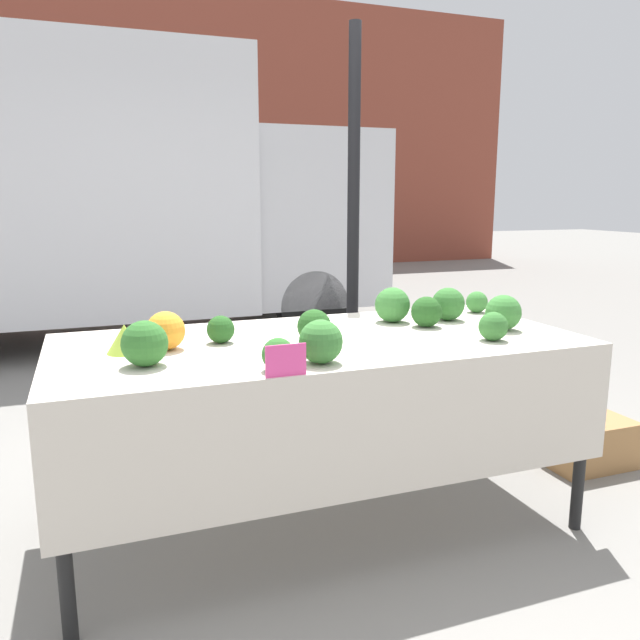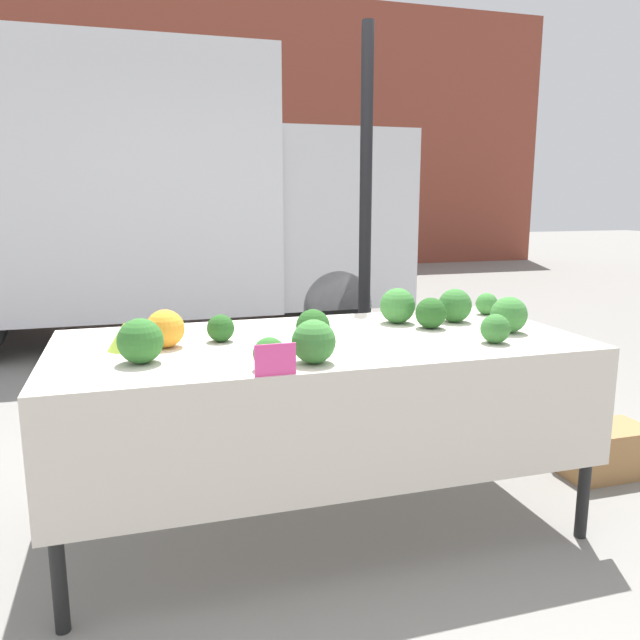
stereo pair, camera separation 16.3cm
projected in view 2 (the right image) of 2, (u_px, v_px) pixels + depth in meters
name	position (u px, v px, depth m)	size (l,w,h in m)	color
ground_plane	(320.00, 521.00, 2.78)	(40.00, 40.00, 0.00)	gray
building_facade	(166.00, 133.00, 11.90)	(16.00, 0.60, 5.24)	brown
tent_pole	(365.00, 239.00, 3.60)	(0.07, 0.07, 2.37)	black
parked_truck	(137.00, 194.00, 6.31)	(5.02, 2.03, 2.77)	silver
market_table	(325.00, 363.00, 2.57)	(2.18, 1.00, 0.84)	beige
orange_cauliflower	(165.00, 329.00, 2.46)	(0.15, 0.15, 0.15)	orange
romanesco_head	(125.00, 336.00, 2.42)	(0.14, 0.14, 0.11)	#93B238
broccoli_head_0	(455.00, 305.00, 2.96)	(0.16, 0.16, 0.16)	#336B2D
broccoli_head_1	(140.00, 341.00, 2.22)	(0.16, 0.16, 0.16)	#2D6628
broccoli_head_2	(314.00, 342.00, 2.22)	(0.16, 0.16, 0.16)	#387533
broccoli_head_3	(509.00, 315.00, 2.72)	(0.16, 0.16, 0.16)	#387533
broccoli_head_4	(221.00, 328.00, 2.56)	(0.11, 0.11, 0.11)	#23511E
broccoli_head_5	(313.00, 326.00, 2.53)	(0.14, 0.14, 0.14)	#23511E
broccoli_head_6	(495.00, 329.00, 2.53)	(0.12, 0.12, 0.12)	#336B2D
broccoli_head_7	(431.00, 313.00, 2.81)	(0.14, 0.14, 0.14)	#23511E
broccoli_head_8	(398.00, 306.00, 2.93)	(0.17, 0.17, 0.17)	#387533
broccoli_head_9	(487.00, 304.00, 3.15)	(0.11, 0.11, 0.11)	#387533
broccoli_head_10	(269.00, 354.00, 2.14)	(0.11, 0.11, 0.11)	#2D6628
price_sign	(275.00, 360.00, 2.07)	(0.14, 0.01, 0.11)	#EF4793
produce_crate	(604.00, 451.00, 3.24)	(0.45, 0.28, 0.25)	#9E7042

